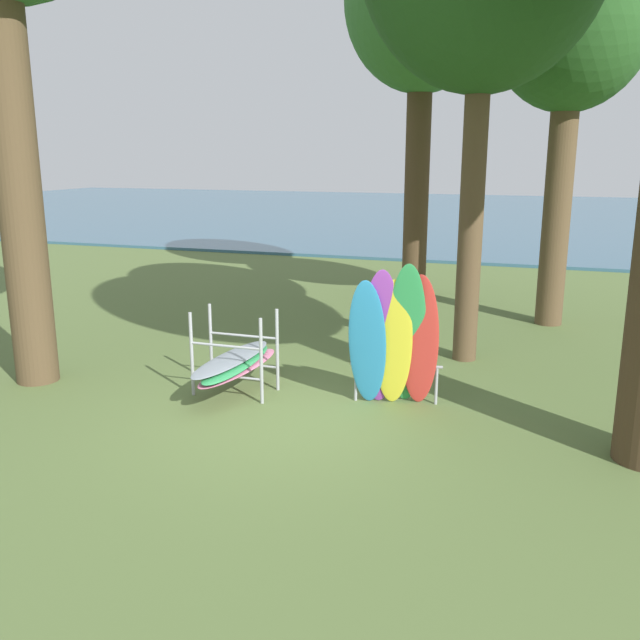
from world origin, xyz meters
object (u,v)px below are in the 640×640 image
at_px(leaning_board_pile, 394,341).
at_px(board_storage_rack, 236,362).
at_px(tree_far_left_back, 423,6).
at_px(tree_mid_behind, 572,25).

distance_m(leaning_board_pile, board_storage_rack, 2.40).
distance_m(tree_far_left_back, leaning_board_pile, 9.84).
height_order(tree_far_left_back, leaning_board_pile, tree_far_left_back).
relative_size(tree_mid_behind, board_storage_rack, 3.63).
relative_size(leaning_board_pile, board_storage_rack, 0.99).
bearing_deg(tree_mid_behind, leaning_board_pile, -109.11).
xyz_separation_m(tree_mid_behind, board_storage_rack, (-4.35, -5.93, -5.36)).
distance_m(tree_mid_behind, board_storage_rack, 9.10).
bearing_deg(board_storage_rack, leaning_board_pile, 3.03).
bearing_deg(leaning_board_pile, tree_mid_behind, 70.89).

